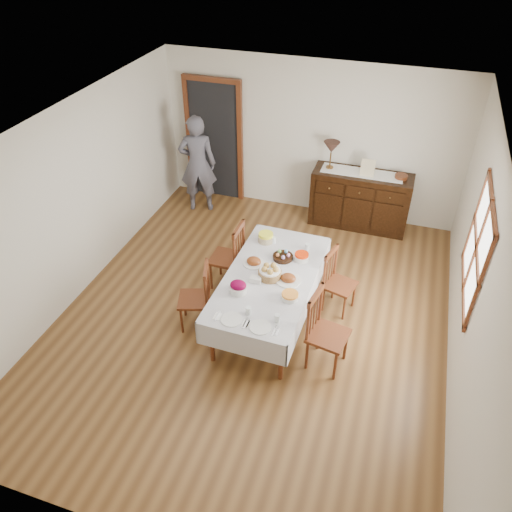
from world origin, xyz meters
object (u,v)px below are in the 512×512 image
(chair_right_near, at_px, (324,330))
(chair_left_near, at_px, (198,296))
(dining_table, at_px, (270,282))
(chair_left_far, at_px, (230,255))
(sideboard, at_px, (360,200))
(person, at_px, (197,161))
(table_lamp, at_px, (331,148))
(chair_right_far, at_px, (337,281))

(chair_right_near, bearing_deg, chair_left_near, 94.81)
(dining_table, relative_size, chair_left_far, 2.10)
(dining_table, xyz_separation_m, sideboard, (0.74, 2.69, -0.17))
(chair_right_near, bearing_deg, person, 54.32)
(chair_left_far, bearing_deg, dining_table, 55.75)
(person, bearing_deg, chair_left_near, 93.66)
(chair_left_far, relative_size, person, 0.56)
(chair_left_near, distance_m, table_lamp, 3.36)
(chair_left_near, height_order, sideboard, sideboard)
(chair_left_near, bearing_deg, person, -175.30)
(dining_table, height_order, person, person)
(chair_right_near, xyz_separation_m, person, (-2.82, 2.88, 0.39))
(chair_right_far, distance_m, person, 3.38)
(person, bearing_deg, sideboard, 167.54)
(sideboard, xyz_separation_m, person, (-2.75, -0.33, 0.44))
(chair_left_near, xyz_separation_m, sideboard, (1.59, 3.06, 0.00))
(sideboard, xyz_separation_m, table_lamp, (-0.56, 0.02, 0.83))
(chair_left_far, distance_m, person, 2.27)
(chair_right_far, relative_size, person, 0.50)
(chair_right_near, bearing_deg, chair_left_far, 66.33)
(dining_table, bearing_deg, chair_left_far, 146.20)
(chair_left_far, height_order, chair_right_near, chair_right_near)
(chair_left_near, xyz_separation_m, chair_right_near, (1.66, -0.15, 0.05))
(dining_table, xyz_separation_m, chair_left_far, (-0.74, 0.52, -0.13))
(chair_right_near, bearing_deg, sideboard, 11.15)
(dining_table, distance_m, chair_right_far, 0.95)
(chair_left_far, bearing_deg, chair_right_near, 57.05)
(chair_right_near, height_order, person, person)
(chair_right_near, height_order, sideboard, chair_right_near)
(chair_left_far, xyz_separation_m, sideboard, (1.49, 2.18, -0.04))
(chair_right_far, bearing_deg, table_lamp, 30.28)
(dining_table, relative_size, chair_left_near, 2.28)
(chair_right_near, xyz_separation_m, sideboard, (-0.07, 3.21, -0.05))
(dining_table, bearing_deg, table_lamp, 87.14)
(chair_right_far, bearing_deg, dining_table, 138.22)
(sideboard, bearing_deg, chair_left_near, -117.49)
(sideboard, height_order, person, person)
(table_lamp, bearing_deg, person, -170.80)
(chair_left_near, distance_m, chair_right_far, 1.85)
(chair_right_far, height_order, table_lamp, table_lamp)
(person, bearing_deg, table_lamp, 169.88)
(chair_right_near, distance_m, person, 4.05)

